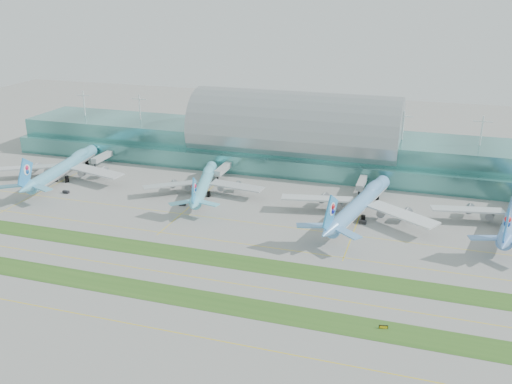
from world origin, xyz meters
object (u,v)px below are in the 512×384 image
(airliner_b, at_px, (204,183))
(airliner_c, at_px, (360,203))
(taxiway_sign_east, at_px, (383,327))
(terminal, at_px, (295,142))
(airliner_a, at_px, (65,167))

(airliner_b, relative_size, airliner_c, 0.83)
(airliner_c, relative_size, taxiway_sign_east, 29.49)
(terminal, height_order, taxiway_sign_east, terminal)
(airliner_a, xyz_separation_m, airliner_b, (81.17, 1.40, -1.08))
(terminal, distance_m, airliner_b, 68.98)
(airliner_a, relative_size, taxiway_sign_east, 29.27)
(airliner_a, xyz_separation_m, airliner_c, (160.54, -5.71, 0.09))
(airliner_c, bearing_deg, terminal, 136.54)
(airliner_c, bearing_deg, airliner_a, -170.64)
(airliner_b, xyz_separation_m, airliner_c, (79.37, -7.10, 1.18))
(airliner_a, height_order, taxiway_sign_east, airliner_a)
(airliner_b, xyz_separation_m, taxiway_sign_east, (99.02, -94.66, -5.36))
(terminal, distance_m, taxiway_sign_east, 169.94)
(airliner_b, relative_size, taxiway_sign_east, 24.44)
(airliner_b, bearing_deg, airliner_c, -19.46)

